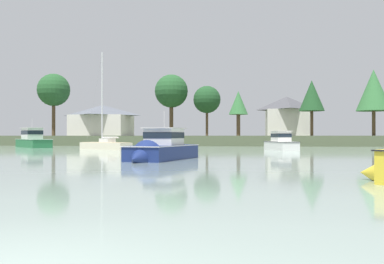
{
  "coord_description": "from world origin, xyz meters",
  "views": [
    {
      "loc": [
        3.15,
        -4.99,
        1.65
      ],
      "look_at": [
        -0.11,
        21.99,
        1.88
      ],
      "focal_mm": 40.88,
      "sensor_mm": 36.0,
      "label": 1
    }
  ],
  "objects": [
    {
      "name": "far_shore_bank",
      "position": [
        0.0,
        84.41,
        0.84
      ],
      "size": [
        186.71,
        41.99,
        1.67
      ],
      "primitive_type": "cube",
      "color": "#4C563D",
      "rests_on": "ground"
    },
    {
      "name": "cruiser_white",
      "position": [
        7.2,
        47.3,
        0.53
      ],
      "size": [
        3.86,
        7.72,
        3.9
      ],
      "color": "white",
      "rests_on": "ground"
    },
    {
      "name": "cottage_hillside",
      "position": [
        11.62,
        84.69,
        5.77
      ],
      "size": [
        8.79,
        10.38,
        7.91
      ],
      "color": "silver",
      "rests_on": "far_shore_bank"
    },
    {
      "name": "cruiser_navy",
      "position": [
        -2.65,
        24.16,
        0.47
      ],
      "size": [
        4.36,
        8.66,
        4.31
      ],
      "color": "navy",
      "rests_on": "ground"
    },
    {
      "name": "cruiser_green",
      "position": [
        -27.44,
        54.77,
        0.66
      ],
      "size": [
        8.78,
        9.21,
        5.08
      ],
      "color": "#236B3D",
      "rests_on": "ground"
    },
    {
      "name": "shore_tree_inland_a",
      "position": [
        15.18,
        75.62,
        8.84
      ],
      "size": [
        4.54,
        4.54,
        10.0
      ],
      "color": "brown",
      "rests_on": "far_shore_bank"
    },
    {
      "name": "shore_tree_inland_c",
      "position": [
        2.12,
        68.14,
        7.03
      ],
      "size": [
        3.19,
        3.19,
        7.44
      ],
      "color": "brown",
      "rests_on": "far_shore_bank"
    },
    {
      "name": "sailboat_cream",
      "position": [
        -13.66,
        46.38,
        0.26
      ],
      "size": [
        7.49,
        5.78,
        12.48
      ],
      "color": "beige",
      "rests_on": "ground"
    },
    {
      "name": "shore_tree_far_right",
      "position": [
        -12.14,
        85.52,
        10.98
      ],
      "size": [
        6.97,
        6.97,
        12.87
      ],
      "color": "brown",
      "rests_on": "far_shore_bank"
    },
    {
      "name": "shore_tree_center",
      "position": [
        24.64,
        71.2,
        9.27
      ],
      "size": [
        5.7,
        5.7,
        11.12
      ],
      "color": "brown",
      "rests_on": "far_shore_bank"
    },
    {
      "name": "shore_tree_left",
      "position": [
        -4.5,
        84.1,
        9.04
      ],
      "size": [
        5.6,
        5.6,
        10.21
      ],
      "color": "brown",
      "rests_on": "far_shore_bank"
    },
    {
      "name": "mooring_buoy_red",
      "position": [
        15.17,
        35.44,
        0.06
      ],
      "size": [
        0.35,
        0.35,
        0.4
      ],
      "color": "red",
      "rests_on": "ground"
    },
    {
      "name": "cottage_near_water",
      "position": [
        -24.23,
        76.75,
        4.73
      ],
      "size": [
        11.01,
        10.44,
        5.91
      ],
      "color": "silver",
      "rests_on": "far_shore_bank"
    },
    {
      "name": "shore_tree_right_mid",
      "position": [
        -34.23,
        77.07,
        10.64
      ],
      "size": [
        6.38,
        6.38,
        12.22
      ],
      "color": "brown",
      "rests_on": "far_shore_bank"
    }
  ]
}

